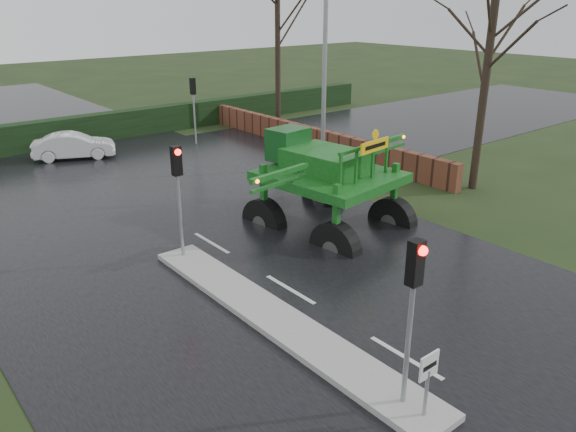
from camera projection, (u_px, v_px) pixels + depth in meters
ground at (405, 358)px, 12.33m from camera, size 140.00×140.00×0.00m
road_main at (181, 225)px, 19.55m from camera, size 14.00×80.00×0.02m
road_cross at (112, 184)px, 23.89m from camera, size 80.00×12.00×0.02m
median_island at (275, 319)px, 13.70m from camera, size 1.20×10.00×0.16m
hedge_row at (48, 134)px, 29.40m from camera, size 44.00×0.90×1.50m
brick_wall at (299, 135)px, 29.86m from camera, size 0.40×20.00×1.20m
keep_left_sign at (428, 375)px, 10.09m from camera, size 0.50×0.07×1.35m
traffic_signal_near at (413, 289)px, 9.90m from camera, size 0.26×0.33×3.52m
traffic_signal_mid at (178, 178)px, 16.04m from camera, size 0.26×0.33×3.52m
traffic_signal_far at (193, 96)px, 29.68m from camera, size 0.26×0.33×3.52m
street_light_right at (320, 34)px, 23.67m from camera, size 3.85×0.30×10.00m
tree_right_near at (488, 60)px, 21.57m from camera, size 5.60×5.60×9.64m
tree_right_far at (278, 15)px, 32.82m from camera, size 7.00×7.00×12.05m
crop_sprayer at (332, 184)px, 17.10m from camera, size 7.98×5.43×4.49m
white_sedan at (76, 159)px, 27.77m from camera, size 4.06×2.72×1.27m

